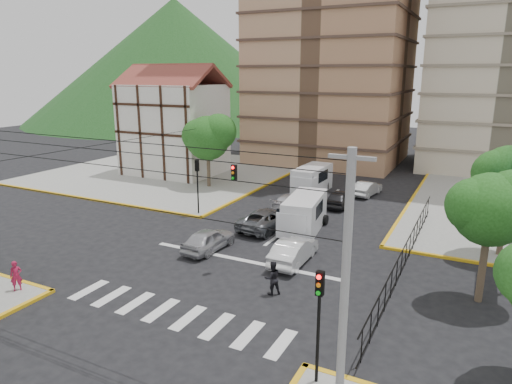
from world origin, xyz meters
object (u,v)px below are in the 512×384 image
Objects in this scene: traffic_light_nw at (197,178)px; van_left_lane at (311,180)px; car_white_front_right at (294,251)px; car_silver_front_left at (209,239)px; pedestrian_sw_corner at (16,276)px; traffic_light_se at (319,309)px; pedestrian_crosswalk at (272,278)px; van_right_lane at (303,215)px.

traffic_light_nw is 0.78× the size of van_left_lane.
van_left_lane is 17.06m from car_white_front_right.
pedestrian_sw_corner is (-5.76, -9.57, 0.22)m from car_silver_front_left.
traffic_light_se is 0.78× the size of van_left_lane.
car_silver_front_left is at bearing -75.20° from pedestrian_crosswalk.
car_silver_front_left is at bearing 6.89° from pedestrian_sw_corner.
traffic_light_se is 28.26m from van_left_lane.
van_left_lane is 1.31× the size of car_silver_front_left.
van_left_lane is 21.33m from pedestrian_crosswalk.
traffic_light_nw is 8.18m from car_silver_front_left.
van_left_lane is 3.52× the size of pedestrian_sw_corner.
van_right_lane is at bearing 0.98° from traffic_light_nw.
traffic_light_se is 2.43× the size of pedestrian_crosswalk.
traffic_light_se is 7.64m from pedestrian_crosswalk.
traffic_light_nw is 15.86m from pedestrian_sw_corner.
van_left_lane is at bearing 99.56° from van_right_lane.
pedestrian_crosswalk reaches higher than car_silver_front_left.
traffic_light_nw is 15.00m from pedestrian_crosswalk.
pedestrian_sw_corner is (-0.89, -15.69, -2.16)m from traffic_light_nw.
van_left_lane is at bearing -73.85° from car_white_front_right.
car_white_front_right is 2.89× the size of pedestrian_sw_corner.
traffic_light_se is 0.95× the size of car_white_front_right.
van_right_lane is at bearing -122.63° from pedestrian_crosswalk.
traffic_light_nw is at bearing -27.97° from car_white_front_right.
car_silver_front_left is (-0.85, -16.94, -0.49)m from van_left_lane.
traffic_light_nw is at bearing -47.90° from car_silver_front_left.
car_white_front_right is 4.32m from pedestrian_crosswalk.
car_white_front_right is at bearing -170.50° from car_silver_front_left.
traffic_light_nw is at bearing 173.44° from van_right_lane.
pedestrian_crosswalk is at bearing 96.89° from car_white_front_right.
traffic_light_se is 1.02× the size of car_silver_front_left.
traffic_light_nw is at bearing -115.53° from van_left_lane.
pedestrian_crosswalk is at bearing -72.94° from van_left_lane.
van_right_lane reaches higher than pedestrian_crosswalk.
car_white_front_right is 2.56× the size of pedestrian_crosswalk.
pedestrian_sw_corner is (-11.48, -10.16, 0.19)m from car_white_front_right.
traffic_light_se is at bearing -74.84° from van_right_lane.
van_left_lane reaches higher than car_white_front_right.
car_white_front_right is (10.59, -5.53, -2.35)m from traffic_light_nw.
traffic_light_se reaches higher than car_white_front_right.
pedestrian_sw_corner is at bearing 62.50° from car_silver_front_left.
pedestrian_sw_corner is 0.89× the size of pedestrian_crosswalk.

